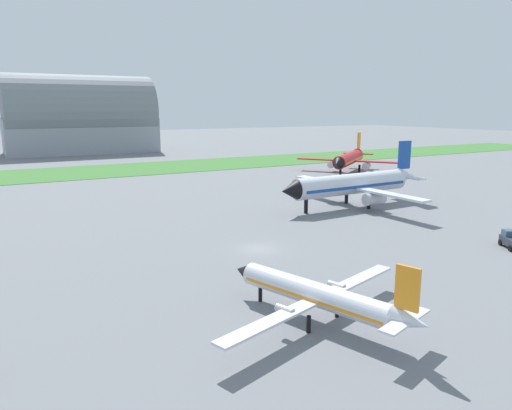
% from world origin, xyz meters
% --- Properties ---
extents(ground_plane, '(600.00, 600.00, 0.00)m').
position_xyz_m(ground_plane, '(0.00, 0.00, 0.00)').
color(ground_plane, slate).
extents(grass_taxiway_strip, '(360.00, 28.00, 0.08)m').
position_xyz_m(grass_taxiway_strip, '(0.00, 81.01, 0.04)').
color(grass_taxiway_strip, '#3D7533').
rests_on(grass_taxiway_strip, ground_plane).
extents(airplane_parked_jet_far, '(23.32, 23.04, 9.65)m').
position_xyz_m(airplane_parked_jet_far, '(53.65, 47.04, 3.48)').
color(airplane_parked_jet_far, red).
rests_on(airplane_parked_jet_far, ground_plane).
extents(airplane_foreground_turboprop, '(20.01, 17.29, 6.16)m').
position_xyz_m(airplane_foreground_turboprop, '(-5.91, -19.20, 2.25)').
color(airplane_foreground_turboprop, silver).
rests_on(airplane_foreground_turboprop, ground_plane).
extents(airplane_midfield_jet, '(29.09, 29.67, 10.49)m').
position_xyz_m(airplane_midfield_jet, '(25.93, 13.47, 3.78)').
color(airplane_midfield_jet, silver).
rests_on(airplane_midfield_jet, ground_plane).
extents(hangar_distant, '(51.27, 25.92, 27.70)m').
position_xyz_m(hangar_distant, '(5.29, 138.25, 12.12)').
color(hangar_distant, '#9399A3').
rests_on(hangar_distant, ground_plane).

